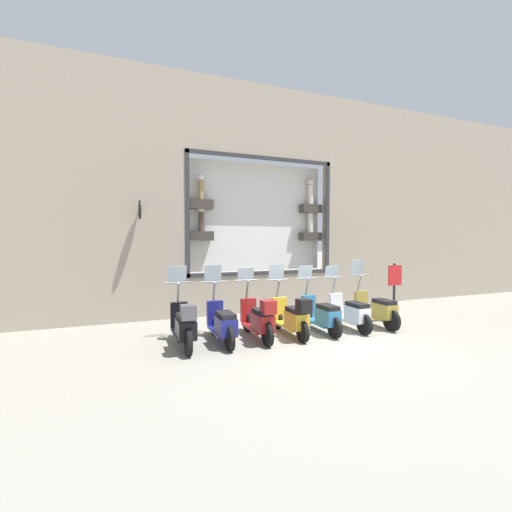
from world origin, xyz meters
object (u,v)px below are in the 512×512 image
(scooter_yellow_3, at_px, (292,317))
(shop_sign_post, at_px, (394,291))
(scooter_olive_0, at_px, (376,309))
(scooter_red_4, at_px, (259,319))
(scooter_navy_5, at_px, (222,324))
(scooter_teal_2, at_px, (322,315))
(scooter_black_6, at_px, (184,325))
(scooter_white_1, at_px, (350,313))

(scooter_yellow_3, bearing_deg, shop_sign_post, -85.55)
(scooter_olive_0, relative_size, scooter_red_4, 1.00)
(scooter_olive_0, relative_size, scooter_navy_5, 1.00)
(scooter_yellow_3, relative_size, scooter_red_4, 0.99)
(scooter_teal_2, height_order, scooter_black_6, scooter_black_6)
(scooter_yellow_3, relative_size, shop_sign_post, 1.11)
(scooter_black_6, bearing_deg, scooter_teal_2, -89.13)
(scooter_red_4, bearing_deg, scooter_white_1, -88.70)
(scooter_yellow_3, bearing_deg, scooter_white_1, -87.84)
(scooter_black_6, bearing_deg, scooter_white_1, -89.31)
(scooter_teal_2, xyz_separation_m, shop_sign_post, (0.19, -2.43, 0.44))
(scooter_navy_5, bearing_deg, scooter_olive_0, -89.95)
(scooter_white_1, relative_size, scooter_navy_5, 1.00)
(scooter_teal_2, relative_size, scooter_red_4, 1.00)
(shop_sign_post, bearing_deg, scooter_navy_5, 92.17)
(scooter_olive_0, bearing_deg, shop_sign_post, -76.40)
(scooter_black_6, bearing_deg, scooter_navy_5, -86.28)
(scooter_navy_5, xyz_separation_m, shop_sign_post, (0.19, -4.93, 0.43))
(scooter_olive_0, relative_size, scooter_white_1, 1.00)
(scooter_red_4, bearing_deg, shop_sign_post, -86.53)
(scooter_navy_5, height_order, scooter_black_6, scooter_black_6)
(scooter_olive_0, distance_m, scooter_yellow_3, 2.50)
(scooter_teal_2, distance_m, scooter_navy_5, 2.50)
(scooter_red_4, relative_size, scooter_black_6, 1.00)
(scooter_teal_2, xyz_separation_m, scooter_navy_5, (0.00, 2.50, 0.01))
(scooter_red_4, height_order, scooter_black_6, scooter_black_6)
(scooter_teal_2, height_order, scooter_yellow_3, scooter_yellow_3)
(scooter_teal_2, relative_size, shop_sign_post, 1.11)
(scooter_red_4, xyz_separation_m, scooter_black_6, (0.01, 1.67, 0.01))
(scooter_olive_0, relative_size, scooter_black_6, 1.00)
(scooter_olive_0, xyz_separation_m, scooter_black_6, (-0.06, 5.00, 0.04))
(scooter_olive_0, height_order, scooter_black_6, scooter_olive_0)
(scooter_white_1, height_order, scooter_black_6, scooter_black_6)
(scooter_olive_0, height_order, scooter_white_1, scooter_olive_0)
(scooter_white_1, distance_m, shop_sign_post, 1.66)
(scooter_white_1, relative_size, scooter_black_6, 0.99)
(scooter_white_1, bearing_deg, scooter_red_4, 91.30)
(scooter_white_1, height_order, scooter_yellow_3, scooter_yellow_3)
(scooter_white_1, bearing_deg, scooter_yellow_3, 92.16)
(scooter_yellow_3, height_order, shop_sign_post, scooter_yellow_3)
(scooter_teal_2, distance_m, scooter_black_6, 3.34)
(scooter_olive_0, distance_m, scooter_teal_2, 1.67)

